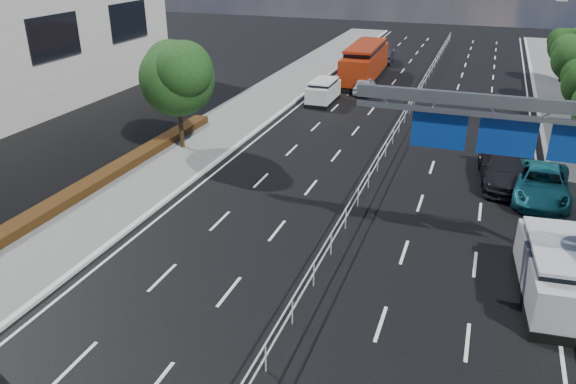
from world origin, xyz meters
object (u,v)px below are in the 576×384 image
(red_bus, at_px, (365,62))
(near_car_dark, at_px, (385,56))
(overhead_gantry, at_px, (531,132))
(parked_car_dark, at_px, (503,168))
(near_car_silver, at_px, (364,85))
(white_minivan, at_px, (323,92))
(silver_minivan, at_px, (557,273))
(parked_car_teal, at_px, (542,184))

(red_bus, bearing_deg, near_car_dark, 86.75)
(overhead_gantry, xyz_separation_m, parked_car_dark, (-0.24, 8.95, -4.79))
(overhead_gantry, xyz_separation_m, red_bus, (-12.26, 29.74, -3.93))
(near_car_silver, bearing_deg, parked_car_dark, 119.17)
(white_minivan, distance_m, parked_car_dark, 18.06)
(near_car_silver, height_order, parked_car_dark, parked_car_dark)
(overhead_gantry, height_order, silver_minivan, overhead_gantry)
(red_bus, relative_size, near_car_silver, 2.74)
(silver_minivan, relative_size, parked_car_dark, 0.98)
(overhead_gantry, distance_m, near_car_silver, 27.94)
(white_minivan, relative_size, red_bus, 0.38)
(near_car_dark, bearing_deg, red_bus, 84.32)
(silver_minivan, distance_m, parked_car_teal, 9.09)
(near_car_dark, xyz_separation_m, silver_minivan, (13.54, -39.86, 0.36))
(white_minivan, relative_size, silver_minivan, 0.75)
(near_car_silver, distance_m, parked_car_dark, 19.54)
(white_minivan, height_order, red_bus, red_bus)
(overhead_gantry, distance_m, red_bus, 32.41)
(overhead_gantry, bearing_deg, parked_car_dark, 91.54)
(near_car_silver, bearing_deg, overhead_gantry, 109.05)
(red_bus, height_order, parked_car_teal, red_bus)
(red_bus, distance_m, near_car_silver, 4.86)
(silver_minivan, bearing_deg, near_car_dark, 103.62)
(overhead_gantry, xyz_separation_m, white_minivan, (-13.62, 21.08, -4.72))
(parked_car_teal, relative_size, parked_car_dark, 0.99)
(near_car_silver, relative_size, parked_car_teal, 0.71)
(overhead_gantry, xyz_separation_m, parked_car_teal, (1.56, 7.47, -4.83))
(white_minivan, bearing_deg, parked_car_dark, -42.09)
(white_minivan, distance_m, parked_car_teal, 20.38)
(red_bus, distance_m, near_car_dark, 8.57)
(silver_minivan, xyz_separation_m, parked_car_teal, (0.00, 9.08, -0.32))
(near_car_dark, bearing_deg, near_car_silver, 89.52)
(parked_car_teal, bearing_deg, overhead_gantry, -99.37)
(silver_minivan, distance_m, parked_car_dark, 10.71)
(overhead_gantry, relative_size, red_bus, 0.94)
(white_minivan, xyz_separation_m, silver_minivan, (15.18, -22.69, 0.21))
(overhead_gantry, distance_m, parked_car_dark, 10.15)
(white_minivan, bearing_deg, near_car_dark, 84.67)
(overhead_gantry, distance_m, near_car_dark, 40.38)
(near_car_dark, height_order, silver_minivan, silver_minivan)
(near_car_silver, distance_m, parked_car_teal, 21.78)
(near_car_silver, distance_m, near_car_dark, 13.17)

